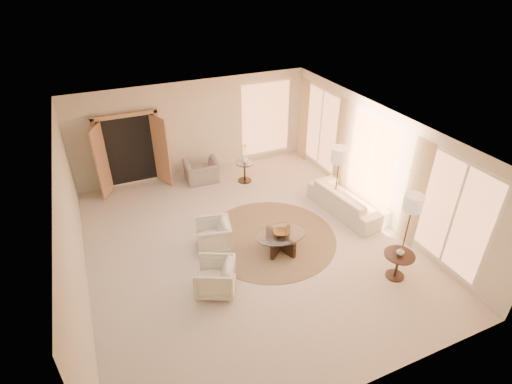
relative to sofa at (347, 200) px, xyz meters
name	(u,v)px	position (x,y,z in m)	size (l,w,h in m)	color
room	(246,193)	(-2.90, -0.23, 1.07)	(7.04, 8.04, 2.83)	beige
windows_right	(373,163)	(0.55, -0.13, 1.02)	(0.10, 6.40, 2.40)	#FFA366
window_back_corner	(266,119)	(-0.60, 3.72, 1.02)	(1.70, 0.10, 2.40)	#FFA366
curtains_right	(350,151)	(0.50, 0.77, 0.97)	(0.06, 5.20, 2.60)	tan
french_doors	(131,152)	(-4.80, 3.59, 0.74)	(1.95, 0.66, 2.16)	tan
area_rug	(270,238)	(-2.32, -0.24, -0.32)	(3.14, 3.14, 0.01)	#493A28
sofa	(347,200)	(0.00, 0.00, 0.00)	(2.24, 0.87, 0.65)	white
armchair_left	(213,234)	(-3.64, -0.04, 0.06)	(0.74, 0.70, 0.76)	white
armchair_right	(215,276)	(-4.04, -1.34, 0.05)	(0.74, 0.69, 0.76)	white
accent_chair	(202,168)	(-2.96, 3.07, 0.09)	(0.96, 0.62, 0.84)	gray
coffee_table	(281,240)	(-2.28, -0.71, -0.05)	(1.48, 1.48, 0.43)	black
end_table	(398,261)	(-0.47, -2.47, 0.07)	(0.62, 0.62, 0.59)	black
side_table	(245,170)	(-1.81, 2.56, 0.04)	(0.53, 0.53, 0.61)	#2C261B
floor_lamp_near	(340,158)	(-0.28, 0.16, 1.21)	(0.44, 0.44, 1.81)	#2C261B
floor_lamp_far	(413,206)	(0.00, -2.08, 1.08)	(0.40, 0.40, 1.65)	#2C261B
bowl	(281,232)	(-2.28, -0.71, 0.15)	(0.35, 0.35, 0.09)	brown
end_vase	(400,251)	(-0.47, -2.47, 0.34)	(0.16, 0.16, 0.17)	white
side_vase	(244,159)	(-1.81, 2.56, 0.39)	(0.21, 0.21, 0.22)	white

